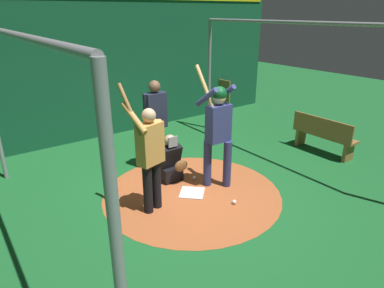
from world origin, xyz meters
name	(u,v)px	position (x,y,z in m)	size (l,w,h in m)	color
ground_plane	(192,193)	(0.00, 0.00, 0.00)	(27.23, 27.23, 0.00)	#195B28
dirt_circle	(192,193)	(0.00, 0.00, 0.00)	(3.16, 3.16, 0.01)	#AD562D
home_plate	(192,193)	(0.00, 0.00, 0.01)	(0.42, 0.42, 0.01)	white
batter	(218,127)	(0.02, 0.55, 1.15)	(0.68, 0.49, 2.20)	navy
catcher	(170,163)	(-0.66, -0.02, 0.36)	(0.58, 0.40, 0.93)	black
umpire	(156,120)	(-1.29, 0.07, 1.03)	(0.23, 0.49, 1.82)	#4C4C51
visitor	(150,153)	(0.03, -0.83, 1.00)	(0.55, 0.57, 2.08)	black
back_wall	(98,66)	(-3.88, 0.00, 1.80)	(0.23, 11.23, 3.57)	#145133
cage_frame	(192,81)	(0.00, 0.00, 2.02)	(5.40, 5.19, 2.88)	gray
bat_rack	(222,97)	(-3.63, 3.91, 0.49)	(0.70, 0.19, 1.05)	olive
bench	(323,135)	(0.27, 3.51, 0.43)	(1.47, 0.36, 0.85)	olive
baseball_0	(234,202)	(0.72, 0.35, 0.04)	(0.07, 0.07, 0.07)	white
baseball_1	(194,178)	(-0.38, 0.34, 0.04)	(0.07, 0.07, 0.07)	white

